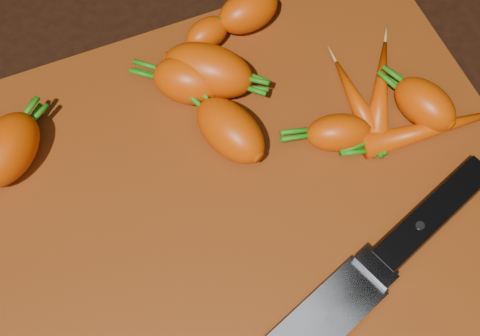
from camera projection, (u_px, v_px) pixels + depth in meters
name	position (u px, v px, depth m)	size (l,w,h in m)	color
ground	(244.00, 194.00, 0.62)	(2.00, 2.00, 0.01)	black
cutting_board	(244.00, 189.00, 0.61)	(0.50, 0.40, 0.01)	brown
carrot_0	(6.00, 150.00, 0.60)	(0.08, 0.05, 0.05)	#DB4706
carrot_1	(188.00, 80.00, 0.63)	(0.07, 0.05, 0.05)	#DB4706
carrot_2	(208.00, 70.00, 0.63)	(0.09, 0.05, 0.05)	#DB4706
carrot_3	(230.00, 130.00, 0.61)	(0.08, 0.05, 0.05)	#DB4706
carrot_4	(248.00, 11.00, 0.67)	(0.07, 0.04, 0.04)	#DB4706
carrot_5	(207.00, 34.00, 0.67)	(0.05, 0.03, 0.03)	#DB4706
carrot_6	(338.00, 133.00, 0.61)	(0.06, 0.04, 0.04)	#DB4706
carrot_7	(381.00, 88.00, 0.64)	(0.11, 0.02, 0.02)	#DB4706
carrot_8	(434.00, 129.00, 0.62)	(0.14, 0.02, 0.02)	#DB4706
carrot_9	(354.00, 97.00, 0.64)	(0.09, 0.02, 0.02)	#DB4706
carrot_10	(425.00, 104.00, 0.62)	(0.07, 0.04, 0.04)	#DB4706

